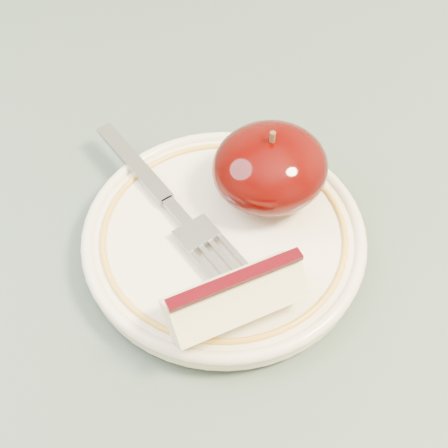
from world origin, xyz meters
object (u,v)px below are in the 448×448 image
apple_half (270,167)px  fork (168,201)px  table (283,302)px  plate (224,236)px

apple_half → fork: 0.08m
table → plate: plate is taller
table → fork: size_ratio=5.08×
plate → apple_half: (0.05, 0.02, 0.03)m
fork → plate: bearing=-157.3°
apple_half → fork: apple_half is taller
table → plate: size_ratio=4.54×
table → apple_half: apple_half is taller
plate → table: bearing=-23.9°
plate → fork: size_ratio=1.12×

